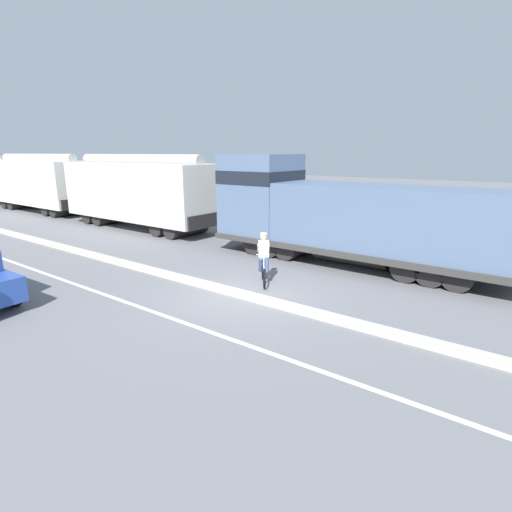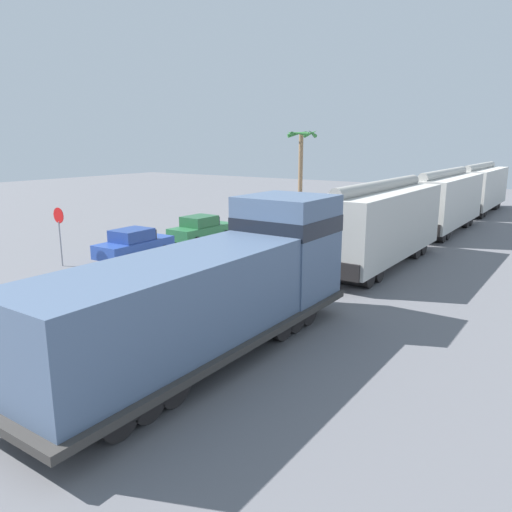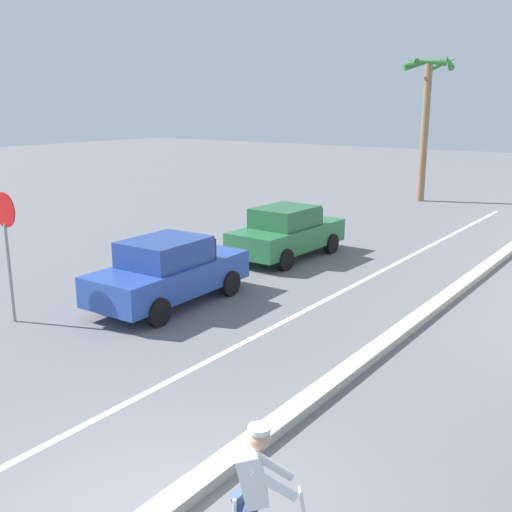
{
  "view_description": "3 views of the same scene",
  "coord_description": "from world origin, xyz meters",
  "px_view_note": "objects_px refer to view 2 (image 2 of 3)",
  "views": [
    {
      "loc": [
        -8.95,
        -7.29,
        4.27
      ],
      "look_at": [
        1.42,
        0.42,
        0.91
      ],
      "focal_mm": 28.0,
      "sensor_mm": 36.0,
      "label": 1
    },
    {
      "loc": [
        14.03,
        -11.18,
        5.97
      ],
      "look_at": [
        4.21,
        3.11,
        1.98
      ],
      "focal_mm": 35.0,
      "sensor_mm": 36.0,
      "label": 2
    },
    {
      "loc": [
        4.42,
        -3.99,
        4.66
      ],
      "look_at": [
        -4.22,
        7.95,
        0.93
      ],
      "focal_mm": 42.0,
      "sensor_mm": 36.0,
      "label": 3
    }
  ],
  "objects_px": {
    "parked_car_blue": "(134,244)",
    "cyclist": "(141,295)",
    "parked_car_green": "(201,229)",
    "hopper_car_middle": "(442,201)",
    "locomotive": "(222,290)",
    "stop_sign": "(59,225)",
    "palm_tree_near": "(301,154)",
    "hopper_car_lead": "(379,224)",
    "hopper_car_trailing": "(478,188)"
  },
  "relations": [
    {
      "from": "locomotive",
      "to": "hopper_car_lead",
      "type": "xyz_separation_m",
      "value": [
        0.0,
        12.16,
        0.28
      ]
    },
    {
      "from": "hopper_car_trailing",
      "to": "parked_car_blue",
      "type": "distance_m",
      "value": 30.98
    },
    {
      "from": "hopper_car_middle",
      "to": "stop_sign",
      "type": "height_order",
      "value": "hopper_car_middle"
    },
    {
      "from": "stop_sign",
      "to": "parked_car_blue",
      "type": "bearing_deg",
      "value": 56.13
    },
    {
      "from": "cyclist",
      "to": "hopper_car_middle",
      "type": "bearing_deg",
      "value": 80.17
    },
    {
      "from": "parked_car_blue",
      "to": "stop_sign",
      "type": "distance_m",
      "value": 3.69
    },
    {
      "from": "locomotive",
      "to": "stop_sign",
      "type": "bearing_deg",
      "value": 164.87
    },
    {
      "from": "parked_car_blue",
      "to": "cyclist",
      "type": "xyz_separation_m",
      "value": [
        6.75,
        -5.81,
        0.0
      ]
    },
    {
      "from": "cyclist",
      "to": "stop_sign",
      "type": "relative_size",
      "value": 0.6
    },
    {
      "from": "hopper_car_lead",
      "to": "cyclist",
      "type": "height_order",
      "value": "hopper_car_lead"
    },
    {
      "from": "locomotive",
      "to": "cyclist",
      "type": "relative_size",
      "value": 6.77
    },
    {
      "from": "hopper_car_middle",
      "to": "hopper_car_trailing",
      "type": "bearing_deg",
      "value": 90.0
    },
    {
      "from": "locomotive",
      "to": "stop_sign",
      "type": "xyz_separation_m",
      "value": [
        -12.72,
        3.44,
        0.23
      ]
    },
    {
      "from": "locomotive",
      "to": "cyclist",
      "type": "height_order",
      "value": "locomotive"
    },
    {
      "from": "parked_car_green",
      "to": "hopper_car_middle",
      "type": "bearing_deg",
      "value": 47.57
    },
    {
      "from": "locomotive",
      "to": "parked_car_green",
      "type": "xyz_separation_m",
      "value": [
        -10.95,
        11.78,
        -0.98
      ]
    },
    {
      "from": "hopper_car_lead",
      "to": "hopper_car_trailing",
      "type": "relative_size",
      "value": 1.0
    },
    {
      "from": "hopper_car_middle",
      "to": "stop_sign",
      "type": "bearing_deg",
      "value": -122.06
    },
    {
      "from": "hopper_car_lead",
      "to": "stop_sign",
      "type": "bearing_deg",
      "value": -145.58
    },
    {
      "from": "locomotive",
      "to": "hopper_car_middle",
      "type": "bearing_deg",
      "value": 90.0
    },
    {
      "from": "parked_car_green",
      "to": "palm_tree_near",
      "type": "xyz_separation_m",
      "value": [
        -0.84,
        13.57,
        4.2
      ]
    },
    {
      "from": "parked_car_blue",
      "to": "hopper_car_lead",
      "type": "bearing_deg",
      "value": 28.37
    },
    {
      "from": "parked_car_blue",
      "to": "cyclist",
      "type": "relative_size",
      "value": 2.48
    },
    {
      "from": "parked_car_green",
      "to": "hopper_car_lead",
      "type": "bearing_deg",
      "value": 1.99
    },
    {
      "from": "hopper_car_trailing",
      "to": "locomotive",
      "type": "bearing_deg",
      "value": -90.0
    },
    {
      "from": "parked_car_green",
      "to": "palm_tree_near",
      "type": "distance_m",
      "value": 14.23
    },
    {
      "from": "parked_car_green",
      "to": "palm_tree_near",
      "type": "height_order",
      "value": "palm_tree_near"
    },
    {
      "from": "locomotive",
      "to": "parked_car_blue",
      "type": "bearing_deg",
      "value": 149.55
    },
    {
      "from": "hopper_car_middle",
      "to": "parked_car_green",
      "type": "relative_size",
      "value": 2.5
    },
    {
      "from": "parked_car_green",
      "to": "stop_sign",
      "type": "bearing_deg",
      "value": -102.0
    },
    {
      "from": "parked_car_blue",
      "to": "stop_sign",
      "type": "height_order",
      "value": "stop_sign"
    },
    {
      "from": "hopper_car_lead",
      "to": "parked_car_blue",
      "type": "height_order",
      "value": "hopper_car_lead"
    },
    {
      "from": "stop_sign",
      "to": "palm_tree_near",
      "type": "relative_size",
      "value": 0.41
    },
    {
      "from": "hopper_car_middle",
      "to": "parked_car_green",
      "type": "distance_m",
      "value": 16.28
    },
    {
      "from": "parked_car_blue",
      "to": "locomotive",
      "type": "bearing_deg",
      "value": -30.45
    },
    {
      "from": "locomotive",
      "to": "palm_tree_near",
      "type": "height_order",
      "value": "palm_tree_near"
    },
    {
      "from": "hopper_car_lead",
      "to": "parked_car_green",
      "type": "bearing_deg",
      "value": -178.01
    },
    {
      "from": "hopper_car_lead",
      "to": "parked_car_green",
      "type": "distance_m",
      "value": 11.03
    },
    {
      "from": "locomotive",
      "to": "parked_car_blue",
      "type": "height_order",
      "value": "locomotive"
    },
    {
      "from": "cyclist",
      "to": "palm_tree_near",
      "type": "distance_m",
      "value": 26.34
    },
    {
      "from": "hopper_car_trailing",
      "to": "cyclist",
      "type": "distance_m",
      "value": 35.08
    },
    {
      "from": "parked_car_blue",
      "to": "stop_sign",
      "type": "bearing_deg",
      "value": -123.87
    },
    {
      "from": "hopper_car_lead",
      "to": "hopper_car_trailing",
      "type": "distance_m",
      "value": 23.2
    },
    {
      "from": "hopper_car_trailing",
      "to": "parked_car_blue",
      "type": "xyz_separation_m",
      "value": [
        -10.78,
        -29.02,
        -1.26
      ]
    },
    {
      "from": "locomotive",
      "to": "stop_sign",
      "type": "height_order",
      "value": "locomotive"
    },
    {
      "from": "parked_car_blue",
      "to": "palm_tree_near",
      "type": "bearing_deg",
      "value": 93.06
    },
    {
      "from": "locomotive",
      "to": "palm_tree_near",
      "type": "distance_m",
      "value": 28.14
    },
    {
      "from": "hopper_car_lead",
      "to": "parked_car_green",
      "type": "relative_size",
      "value": 2.5
    },
    {
      "from": "hopper_car_middle",
      "to": "parked_car_blue",
      "type": "bearing_deg",
      "value": -121.75
    },
    {
      "from": "parked_car_blue",
      "to": "palm_tree_near",
      "type": "xyz_separation_m",
      "value": [
        -1.02,
        19.01,
        4.2
      ]
    }
  ]
}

